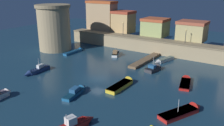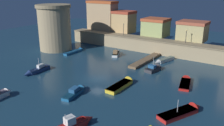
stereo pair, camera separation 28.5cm
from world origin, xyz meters
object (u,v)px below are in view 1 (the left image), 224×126
at_px(moored_boat_5, 74,125).
at_px(moored_boat_9, 77,91).
at_px(moored_boat_6, 154,68).
at_px(moored_boat_2, 75,51).
at_px(moored_boat_7, 0,95).
at_px(quay_lamp_1, 186,34).
at_px(quay_lamp_0, 123,26).
at_px(moored_boat_3, 36,71).
at_px(moored_boat_8, 186,111).
at_px(moored_boat_10, 116,53).
at_px(moored_boat_0, 124,84).
at_px(moored_boat_4, 163,60).
at_px(moored_boat_11, 186,81).
at_px(fortress_tower, 54,27).

xyz_separation_m(moored_boat_5, moored_boat_9, (-6.41, 7.56, -0.15)).
bearing_deg(moored_boat_5, moored_boat_6, 15.36).
relative_size(moored_boat_2, moored_boat_5, 1.14).
bearing_deg(moored_boat_7, quay_lamp_1, -30.73).
bearing_deg(quay_lamp_0, moored_boat_3, -97.33).
height_order(moored_boat_2, moored_boat_3, moored_boat_3).
relative_size(moored_boat_2, moored_boat_7, 1.63).
relative_size(quay_lamp_0, moored_boat_7, 0.80).
xyz_separation_m(moored_boat_2, moored_boat_8, (33.17, -14.73, 0.02)).
relative_size(quay_lamp_1, moored_boat_9, 0.53).
distance_m(moored_boat_7, moored_boat_10, 29.73).
distance_m(moored_boat_3, moored_boat_5, 21.85).
bearing_deg(moored_boat_5, moored_boat_0, 20.87).
relative_size(moored_boat_4, moored_boat_9, 1.07).
bearing_deg(quay_lamp_0, moored_boat_11, -34.48).
bearing_deg(moored_boat_0, quay_lamp_0, 31.82).
height_order(quay_lamp_0, moored_boat_10, quay_lamp_0).
xyz_separation_m(moored_boat_6, moored_boat_8, (10.61, -13.44, -0.14)).
height_order(moored_boat_6, moored_boat_7, moored_boat_6).
bearing_deg(quay_lamp_1, moored_boat_4, -112.52).
relative_size(moored_boat_3, moored_boat_10, 1.22).
distance_m(moored_boat_0, moored_boat_3, 18.02).
distance_m(moored_boat_0, moored_boat_2, 24.40).
height_order(moored_boat_2, moored_boat_11, moored_boat_11).
relative_size(moored_boat_0, moored_boat_4, 1.12).
bearing_deg(moored_boat_9, moored_boat_8, -88.68).
distance_m(quay_lamp_1, moored_boat_0, 23.46).
distance_m(fortress_tower, moored_boat_10, 17.75).
relative_size(quay_lamp_1, moored_boat_7, 0.72).
height_order(moored_boat_0, moored_boat_10, moored_boat_10).
distance_m(moored_boat_0, moored_boat_11, 11.08).
distance_m(moored_boat_8, moored_boat_9, 16.61).
bearing_deg(quay_lamp_0, moored_boat_4, -23.38).
height_order(moored_boat_9, moored_boat_10, moored_boat_10).
distance_m(moored_boat_4, moored_boat_5, 30.76).
bearing_deg(moored_boat_10, fortress_tower, 81.14).
bearing_deg(quay_lamp_1, quay_lamp_0, -180.00).
relative_size(quay_lamp_1, moored_boat_2, 0.44).
xyz_separation_m(quay_lamp_1, moored_boat_0, (-2.98, -22.67, -5.25)).
bearing_deg(fortress_tower, moored_boat_3, -55.34).
relative_size(quay_lamp_0, moored_boat_2, 0.49).
bearing_deg(moored_boat_4, moored_boat_7, -9.15).
relative_size(moored_boat_2, moored_boat_11, 1.07).
relative_size(quay_lamp_1, moored_boat_11, 0.47).
distance_m(fortress_tower, moored_boat_4, 29.28).
bearing_deg(moored_boat_6, moored_boat_4, 13.60).
bearing_deg(moored_boat_6, moored_boat_2, 94.16).
height_order(moored_boat_2, moored_boat_10, moored_boat_10).
height_order(quay_lamp_1, moored_boat_8, quay_lamp_1).
height_order(moored_boat_5, moored_boat_11, moored_boat_5).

